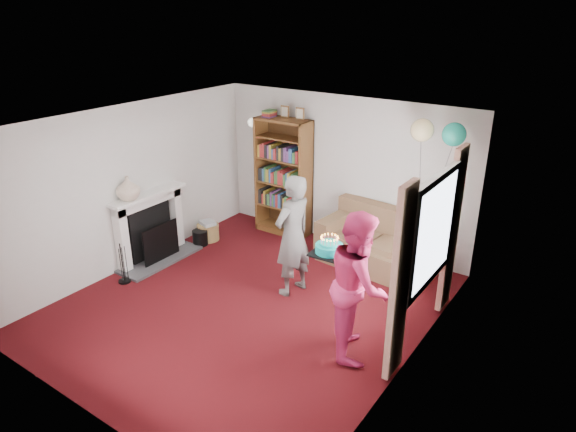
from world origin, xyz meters
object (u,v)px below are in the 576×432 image
Objects in this scene: bookcase at (284,178)px; sofa at (378,245)px; person_magenta at (359,284)px; person_striped at (293,236)px; birthday_cake at (329,249)px.

sofa is (1.95, -0.23, -0.66)m from bookcase.
person_magenta is at bearing -41.24° from bookcase.
bookcase is 2.07m from sofa.
bookcase is 2.13m from person_striped.
sofa is 2.30m from person_magenta.
person_striped is 1.04m from birthday_cake.
sofa is 2.12m from birthday_cake.
birthday_cake is at bearing -77.42° from sofa.
bookcase is at bearing 178.80° from sofa.
person_magenta is (0.73, -2.11, 0.54)m from sofa.
birthday_cake is at bearing -45.03° from bookcase.
sofa is 4.26× the size of birthday_cake.
birthday_cake is (0.87, -0.51, 0.26)m from person_striped.
person_magenta is at bearing -17.83° from birthday_cake.
bookcase is 1.30× the size of person_striped.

